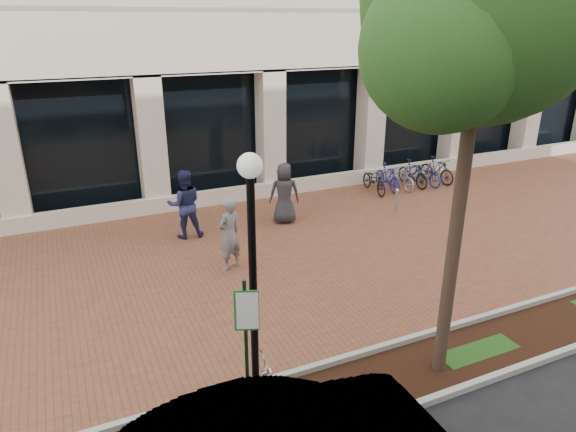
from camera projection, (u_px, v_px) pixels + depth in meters
name	position (u px, v px, depth m)	size (l,w,h in m)	color
ground	(273.00, 257.00, 13.23)	(120.00, 120.00, 0.00)	black
brick_plaza	(273.00, 257.00, 13.23)	(40.00, 9.00, 0.01)	brown
planting_strip	(393.00, 378.00, 8.78)	(40.00, 1.50, 0.01)	black
curb_plaza_side	(369.00, 351.00, 9.39)	(40.00, 0.12, 0.12)	#A9AAA0
curb_street_side	(421.00, 403.00, 8.12)	(40.00, 0.12, 0.12)	#A9AAA0
parking_sign	(246.00, 340.00, 7.10)	(0.34, 0.07, 2.52)	#153A1F
lamppost	(253.00, 270.00, 7.52)	(0.36, 0.36, 4.07)	black
street_tree	(484.00, 18.00, 7.01)	(4.03, 3.36, 7.66)	#4E392C
locked_bicycle	(236.00, 392.00, 7.76)	(0.63, 1.79, 0.94)	silver
pedestrian_left	(229.00, 234.00, 12.33)	(0.66, 0.44, 1.82)	slate
pedestrian_mid	(185.00, 204.00, 14.12)	(0.95, 0.74, 1.95)	#1F254E
pedestrian_right	(284.00, 193.00, 15.18)	(0.90, 0.58, 1.83)	#2B2A2F
bollard	(396.00, 202.00, 15.93)	(0.12, 0.12, 0.86)	silver
bike_rack_cluster	(406.00, 175.00, 18.54)	(3.47, 1.70, 0.96)	black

